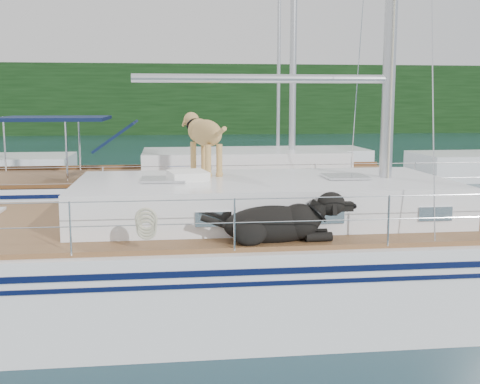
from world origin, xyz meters
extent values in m
plane|color=black|center=(0.00, 0.00, 0.00)|extent=(120.00, 120.00, 0.00)
cube|color=black|center=(0.00, 45.00, 3.00)|extent=(90.00, 3.00, 6.00)
cube|color=#595147|center=(0.00, 46.20, 0.60)|extent=(92.00, 1.00, 1.20)
cube|color=white|center=(0.00, 0.00, 0.50)|extent=(12.00, 3.80, 1.40)
cube|color=brown|center=(0.00, 0.00, 1.23)|extent=(11.52, 3.50, 0.06)
cube|color=white|center=(0.80, 0.00, 1.54)|extent=(5.20, 2.50, 0.55)
cylinder|color=silver|center=(0.80, 0.00, 3.21)|extent=(3.60, 0.12, 0.12)
cylinder|color=silver|center=(0.00, -1.75, 1.82)|extent=(10.56, 0.01, 0.01)
cylinder|color=silver|center=(0.00, 1.75, 1.82)|extent=(10.56, 0.01, 0.01)
cube|color=#1C31B2|center=(-0.20, 1.33, 1.29)|extent=(0.68, 0.49, 0.05)
cube|color=white|center=(-0.26, -0.02, 1.88)|extent=(0.60, 0.54, 0.13)
torus|color=beige|center=(-0.78, -1.77, 1.62)|extent=(0.33, 0.16, 0.32)
cube|color=white|center=(0.09, 6.06, 0.45)|extent=(11.00, 3.50, 1.30)
cube|color=brown|center=(0.09, 6.06, 1.10)|extent=(10.56, 3.29, 0.06)
cube|color=white|center=(1.29, 6.06, 1.45)|extent=(4.80, 2.30, 0.55)
cube|color=#0E1B3D|center=(-3.11, 6.06, 2.50)|extent=(2.40, 2.30, 0.08)
cube|color=white|center=(4.00, 16.00, 0.40)|extent=(7.20, 3.00, 1.10)
cylinder|color=silver|center=(4.00, 16.00, 6.00)|extent=(0.14, 0.14, 11.00)
camera|label=1|loc=(-0.54, -8.33, 2.91)|focal=45.00mm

